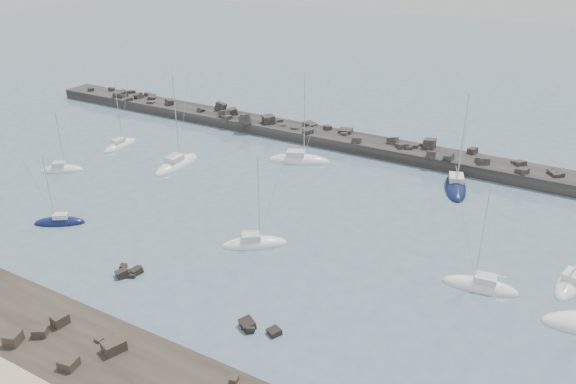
{
  "coord_description": "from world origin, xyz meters",
  "views": [
    {
      "loc": [
        36.99,
        -45.27,
        33.91
      ],
      "look_at": [
        4.21,
        12.0,
        2.73
      ],
      "focal_mm": 35.0,
      "sensor_mm": 36.0,
      "label": 1
    }
  ],
  "objects_px": {
    "sailboat_5": "(254,244)",
    "sailboat_1": "(120,146)",
    "sailboat_6": "(455,188)",
    "sailboat_7": "(480,287)",
    "sailboat_4": "(299,161)",
    "sailboat_2": "(60,223)",
    "sailboat_0": "(62,170)",
    "sailboat_8": "(572,282)",
    "sailboat_3": "(177,165)"
  },
  "relations": [
    {
      "from": "sailboat_4",
      "to": "sailboat_6",
      "type": "relative_size",
      "value": 1.02
    },
    {
      "from": "sailboat_3",
      "to": "sailboat_8",
      "type": "distance_m",
      "value": 57.2
    },
    {
      "from": "sailboat_1",
      "to": "sailboat_7",
      "type": "relative_size",
      "value": 0.97
    },
    {
      "from": "sailboat_1",
      "to": "sailboat_6",
      "type": "height_order",
      "value": "sailboat_6"
    },
    {
      "from": "sailboat_3",
      "to": "sailboat_5",
      "type": "xyz_separation_m",
      "value": [
        23.77,
        -14.31,
        -0.01
      ]
    },
    {
      "from": "sailboat_4",
      "to": "sailboat_8",
      "type": "xyz_separation_m",
      "value": [
        41.31,
        -15.58,
        -0.01
      ]
    },
    {
      "from": "sailboat_5",
      "to": "sailboat_8",
      "type": "bearing_deg",
      "value": 16.62
    },
    {
      "from": "sailboat_0",
      "to": "sailboat_4",
      "type": "height_order",
      "value": "sailboat_4"
    },
    {
      "from": "sailboat_2",
      "to": "sailboat_0",
      "type": "bearing_deg",
      "value": 138.94
    },
    {
      "from": "sailboat_0",
      "to": "sailboat_7",
      "type": "distance_m",
      "value": 62.86
    },
    {
      "from": "sailboat_0",
      "to": "sailboat_6",
      "type": "distance_m",
      "value": 59.1
    },
    {
      "from": "sailboat_6",
      "to": "sailboat_8",
      "type": "xyz_separation_m",
      "value": [
        16.85,
        -17.66,
        -0.02
      ]
    },
    {
      "from": "sailboat_2",
      "to": "sailboat_3",
      "type": "distance_m",
      "value": 22.07
    },
    {
      "from": "sailboat_3",
      "to": "sailboat_6",
      "type": "bearing_deg",
      "value": 18.29
    },
    {
      "from": "sailboat_4",
      "to": "sailboat_6",
      "type": "bearing_deg",
      "value": 4.87
    },
    {
      "from": "sailboat_6",
      "to": "sailboat_7",
      "type": "xyz_separation_m",
      "value": [
        8.68,
        -23.19,
        -0.02
      ]
    },
    {
      "from": "sailboat_8",
      "to": "sailboat_4",
      "type": "bearing_deg",
      "value": 159.34
    },
    {
      "from": "sailboat_3",
      "to": "sailboat_2",
      "type": "bearing_deg",
      "value": -91.37
    },
    {
      "from": "sailboat_7",
      "to": "sailboat_6",
      "type": "bearing_deg",
      "value": 110.52
    },
    {
      "from": "sailboat_6",
      "to": "sailboat_2",
      "type": "bearing_deg",
      "value": -139.04
    },
    {
      "from": "sailboat_6",
      "to": "sailboat_7",
      "type": "bearing_deg",
      "value": -69.48
    },
    {
      "from": "sailboat_4",
      "to": "sailboat_5",
      "type": "relative_size",
      "value": 1.27
    },
    {
      "from": "sailboat_1",
      "to": "sailboat_4",
      "type": "distance_m",
      "value": 31.18
    },
    {
      "from": "sailboat_4",
      "to": "sailboat_7",
      "type": "relative_size",
      "value": 1.27
    },
    {
      "from": "sailboat_4",
      "to": "sailboat_5",
      "type": "height_order",
      "value": "sailboat_4"
    },
    {
      "from": "sailboat_6",
      "to": "sailboat_8",
      "type": "bearing_deg",
      "value": -46.35
    },
    {
      "from": "sailboat_5",
      "to": "sailboat_1",
      "type": "bearing_deg",
      "value": 156.71
    },
    {
      "from": "sailboat_3",
      "to": "sailboat_4",
      "type": "bearing_deg",
      "value": 35.45
    },
    {
      "from": "sailboat_4",
      "to": "sailboat_3",
      "type": "bearing_deg",
      "value": -144.55
    },
    {
      "from": "sailboat_5",
      "to": "sailboat_6",
      "type": "bearing_deg",
      "value": 59.26
    },
    {
      "from": "sailboat_8",
      "to": "sailboat_1",
      "type": "bearing_deg",
      "value": 174.89
    },
    {
      "from": "sailboat_2",
      "to": "sailboat_7",
      "type": "relative_size",
      "value": 0.83
    },
    {
      "from": "sailboat_3",
      "to": "sailboat_4",
      "type": "distance_m",
      "value": 19.3
    },
    {
      "from": "sailboat_2",
      "to": "sailboat_4",
      "type": "bearing_deg",
      "value": 63.96
    },
    {
      "from": "sailboat_3",
      "to": "sailboat_8",
      "type": "height_order",
      "value": "sailboat_3"
    },
    {
      "from": "sailboat_5",
      "to": "sailboat_2",
      "type": "bearing_deg",
      "value": -162.31
    },
    {
      "from": "sailboat_2",
      "to": "sailboat_4",
      "type": "xyz_separation_m",
      "value": [
        16.25,
        33.26,
        0.02
      ]
    },
    {
      "from": "sailboat_2",
      "to": "sailboat_6",
      "type": "height_order",
      "value": "sailboat_6"
    },
    {
      "from": "sailboat_4",
      "to": "sailboat_7",
      "type": "height_order",
      "value": "sailboat_4"
    },
    {
      "from": "sailboat_1",
      "to": "sailboat_6",
      "type": "bearing_deg",
      "value": 11.77
    },
    {
      "from": "sailboat_8",
      "to": "sailboat_5",
      "type": "bearing_deg",
      "value": -163.38
    },
    {
      "from": "sailboat_1",
      "to": "sailboat_7",
      "type": "xyz_separation_m",
      "value": [
        62.93,
        -11.89,
        0.0
      ]
    },
    {
      "from": "sailboat_0",
      "to": "sailboat_2",
      "type": "height_order",
      "value": "sailboat_0"
    },
    {
      "from": "sailboat_3",
      "to": "sailboat_6",
      "type": "xyz_separation_m",
      "value": [
        40.18,
        13.28,
        0.01
      ]
    },
    {
      "from": "sailboat_6",
      "to": "sailboat_8",
      "type": "height_order",
      "value": "sailboat_6"
    },
    {
      "from": "sailboat_0",
      "to": "sailboat_3",
      "type": "distance_m",
      "value": 17.4
    },
    {
      "from": "sailboat_2",
      "to": "sailboat_4",
      "type": "relative_size",
      "value": 0.65
    },
    {
      "from": "sailboat_4",
      "to": "sailboat_6",
      "type": "height_order",
      "value": "sailboat_4"
    },
    {
      "from": "sailboat_4",
      "to": "sailboat_7",
      "type": "distance_m",
      "value": 39.29
    },
    {
      "from": "sailboat_6",
      "to": "sailboat_8",
      "type": "distance_m",
      "value": 24.41
    }
  ]
}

